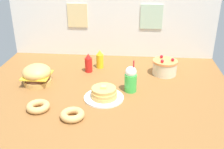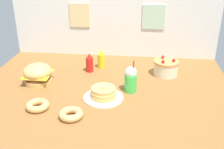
# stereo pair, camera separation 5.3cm
# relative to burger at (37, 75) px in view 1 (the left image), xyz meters

# --- Properties ---
(ground_plane) EXTENTS (2.23, 1.77, 0.02)m
(ground_plane) POSITION_rel_burger_xyz_m (0.60, -0.10, -0.10)
(ground_plane) COLOR brown
(back_wall) EXTENTS (2.23, 0.04, 0.83)m
(back_wall) POSITION_rel_burger_xyz_m (0.60, 0.78, 0.33)
(back_wall) COLOR silver
(back_wall) RESTS_ON ground_plane
(burger) EXTENTS (0.25, 0.25, 0.18)m
(burger) POSITION_rel_burger_xyz_m (0.00, 0.00, 0.00)
(burger) COLOR #DBA859
(burger) RESTS_ON ground_plane
(pancake_stack) EXTENTS (0.32, 0.32, 0.11)m
(pancake_stack) POSITION_rel_burger_xyz_m (0.62, -0.22, -0.05)
(pancake_stack) COLOR white
(pancake_stack) RESTS_ON ground_plane
(layer_cake) EXTENTS (0.24, 0.24, 0.17)m
(layer_cake) POSITION_rel_burger_xyz_m (1.15, 0.31, -0.01)
(layer_cake) COLOR beige
(layer_cake) RESTS_ON ground_plane
(ketchup_bottle) EXTENTS (0.07, 0.07, 0.19)m
(ketchup_bottle) POSITION_rel_burger_xyz_m (0.41, 0.30, 0.00)
(ketchup_bottle) COLOR red
(ketchup_bottle) RESTS_ON ground_plane
(mustard_bottle) EXTENTS (0.07, 0.07, 0.19)m
(mustard_bottle) POSITION_rel_burger_xyz_m (0.51, 0.41, 0.00)
(mustard_bottle) COLOR yellow
(mustard_bottle) RESTS_ON ground_plane
(cream_soda_cup) EXTENTS (0.10, 0.10, 0.28)m
(cream_soda_cup) POSITION_rel_burger_xyz_m (0.83, -0.07, 0.03)
(cream_soda_cup) COLOR green
(cream_soda_cup) RESTS_ON ground_plane
(donut_pink_glaze) EXTENTS (0.18, 0.18, 0.05)m
(donut_pink_glaze) POSITION_rel_burger_xyz_m (0.15, -0.43, -0.06)
(donut_pink_glaze) COLOR tan
(donut_pink_glaze) RESTS_ON ground_plane
(donut_chocolate) EXTENTS (0.18, 0.18, 0.05)m
(donut_chocolate) POSITION_rel_burger_xyz_m (0.43, -0.52, -0.06)
(donut_chocolate) COLOR tan
(donut_chocolate) RESTS_ON ground_plane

